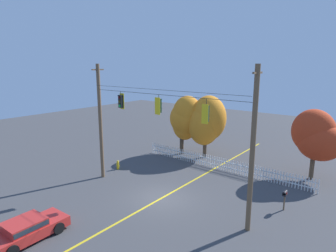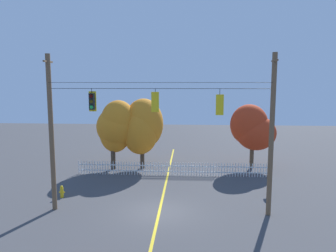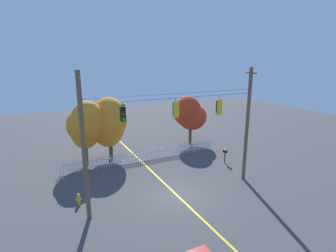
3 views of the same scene
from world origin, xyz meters
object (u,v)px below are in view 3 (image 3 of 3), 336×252
traffic_signal_northbound_secondary (219,107)px  roadside_mailbox (225,152)px  autumn_oak_far_east (190,114)px  autumn_maple_mid (109,123)px  autumn_maple_near_fence (87,125)px  traffic_signal_southbound_primary (123,114)px  fire_hydrant (79,199)px  traffic_signal_westbound_side (175,109)px

traffic_signal_northbound_secondary → roadside_mailbox: size_ratio=1.11×
traffic_signal_northbound_secondary → autumn_oak_far_east: (3.95, 10.57, -2.84)m
autumn_maple_mid → autumn_oak_far_east: size_ratio=1.09×
autumn_maple_near_fence → roadside_mailbox: size_ratio=4.62×
traffic_signal_southbound_primary → fire_hydrant: size_ratio=1.62×
traffic_signal_northbound_secondary → autumn_maple_mid: bearing=120.4°
traffic_signal_southbound_primary → autumn_maple_near_fence: size_ratio=0.22×
autumn_maple_mid → fire_hydrant: autumn_maple_mid is taller
traffic_signal_southbound_primary → traffic_signal_northbound_secondary: (7.26, -0.02, -0.15)m
roadside_mailbox → autumn_oak_far_east: bearing=88.9°
traffic_signal_southbound_primary → autumn_maple_near_fence: (-0.76, 9.61, -2.75)m
traffic_signal_southbound_primary → roadside_mailbox: (11.07, 3.60, -5.45)m
fire_hydrant → roadside_mailbox: size_ratio=0.62×
autumn_maple_mid → roadside_mailbox: 11.82m
fire_hydrant → autumn_oak_far_east: bearing=31.5°
traffic_signal_westbound_side → traffic_signal_northbound_secondary: size_ratio=0.90×
traffic_signal_southbound_primary → autumn_maple_mid: 10.41m
roadside_mailbox → traffic_signal_southbound_primary: bearing=-162.0°
traffic_signal_westbound_side → roadside_mailbox: (7.42, 3.62, -5.44)m
fire_hydrant → roadside_mailbox: bearing=6.7°
traffic_signal_southbound_primary → autumn_oak_far_east: size_ratio=0.23×
traffic_signal_westbound_side → autumn_maple_near_fence: traffic_signal_westbound_side is taller
traffic_signal_northbound_secondary → autumn_maple_near_fence: bearing=129.8°
traffic_signal_southbound_primary → fire_hydrant: bearing=145.3°
traffic_signal_northbound_secondary → traffic_signal_westbound_side: bearing=180.0°
traffic_signal_northbound_secondary → autumn_oak_far_east: size_ratio=0.26×
traffic_signal_northbound_secondary → autumn_maple_near_fence: 12.79m
traffic_signal_northbound_secondary → autumn_maple_mid: traffic_signal_northbound_secondary is taller
traffic_signal_westbound_side → roadside_mailbox: 9.89m
autumn_maple_near_fence → fire_hydrant: size_ratio=7.46×
traffic_signal_westbound_side → roadside_mailbox: size_ratio=1.00×
roadside_mailbox → autumn_maple_near_fence: bearing=153.1°
autumn_oak_far_east → traffic_signal_southbound_primary: bearing=-136.7°
traffic_signal_southbound_primary → traffic_signal_northbound_secondary: size_ratio=0.90×
autumn_maple_near_fence → autumn_maple_mid: (2.19, 0.31, -0.09)m
traffic_signal_southbound_primary → traffic_signal_westbound_side: 3.65m
fire_hydrant → autumn_maple_near_fence: bearing=74.8°
traffic_signal_westbound_side → traffic_signal_northbound_secondary: bearing=-0.0°
autumn_oak_far_east → roadside_mailbox: bearing=-91.1°
autumn_maple_near_fence → traffic_signal_northbound_secondary: bearing=-50.2°
traffic_signal_southbound_primary → autumn_oak_far_east: bearing=43.3°
autumn_maple_mid → fire_hydrant: bearing=-118.2°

